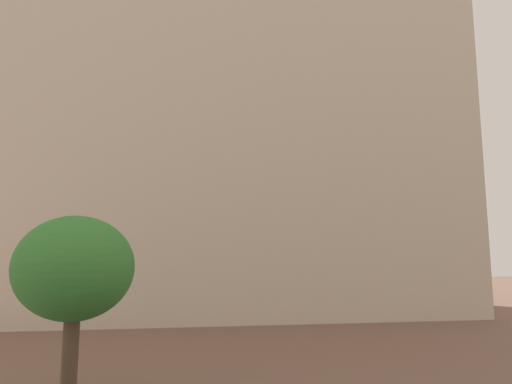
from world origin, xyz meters
name	(u,v)px	position (x,y,z in m)	size (l,w,h in m)	color
landmark_building	(229,146)	(1.64, 32.58, 11.44)	(29.68, 14.78, 37.28)	beige
tree_curb_far	(75,269)	(-3.90, 12.91, 3.39)	(2.81, 2.81, 4.69)	brown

